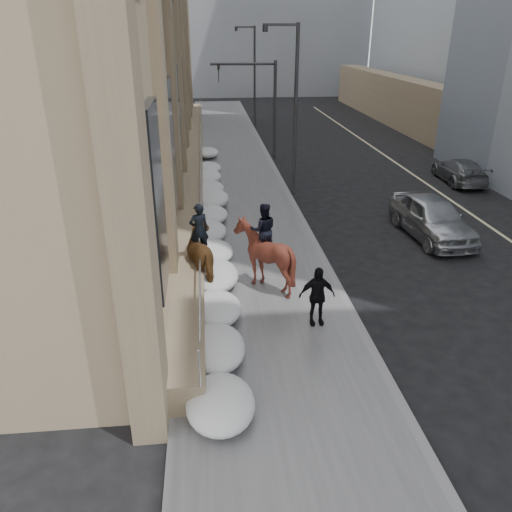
{
  "coord_description": "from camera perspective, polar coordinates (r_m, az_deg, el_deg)",
  "views": [
    {
      "loc": [
        -1.49,
        -10.42,
        7.69
      ],
      "look_at": [
        -0.16,
        2.7,
        1.7
      ],
      "focal_mm": 35.0,
      "sensor_mm": 36.0,
      "label": 1
    }
  ],
  "objects": [
    {
      "name": "snow_bank",
      "position": [
        19.88,
        -5.21,
        3.04
      ],
      "size": [
        1.7,
        18.1,
        0.76
      ],
      "color": "white",
      "rests_on": "sidewalk"
    },
    {
      "name": "mounted_horse_right",
      "position": [
        15.71,
        0.89,
        0.42
      ],
      "size": [
        1.78,
        2.0,
        2.75
      ],
      "rotation": [
        0.0,
        0.0,
        3.15
      ],
      "color": "#4B1E15",
      "rests_on": "sidewalk"
    },
    {
      "name": "limestone_building",
      "position": [
        30.64,
        -14.33,
        26.04
      ],
      "size": [
        6.1,
        44.0,
        18.0
      ],
      "color": "#9C8766",
      "rests_on": "ground"
    },
    {
      "name": "ground",
      "position": [
        13.03,
        1.93,
        -11.74
      ],
      "size": [
        140.0,
        140.0,
        0.0
      ],
      "primitive_type": "plane",
      "color": "black",
      "rests_on": "ground"
    },
    {
      "name": "mounted_horse_left",
      "position": [
        16.06,
        -5.78,
        0.36
      ],
      "size": [
        1.77,
        2.54,
        2.65
      ],
      "rotation": [
        0.0,
        0.0,
        3.48
      ],
      "color": "#553519",
      "rests_on": "sidewalk"
    },
    {
      "name": "lane_line",
      "position": [
        24.89,
        23.43,
        4.39
      ],
      "size": [
        0.15,
        70.0,
        0.01
      ],
      "primitive_type": "cube",
      "color": "#BFB78C",
      "rests_on": "ground"
    },
    {
      "name": "pedestrian",
      "position": [
        13.92,
        6.97,
        -4.55
      ],
      "size": [
        1.02,
        0.44,
        1.73
      ],
      "primitive_type": "imported",
      "rotation": [
        0.0,
        0.0,
        0.02
      ],
      "color": "black",
      "rests_on": "sidewalk"
    },
    {
      "name": "bg_building_far",
      "position": [
        82.57,
        -9.91,
        25.71
      ],
      "size": [
        24.0,
        12.0,
        20.0
      ],
      "primitive_type": "cube",
      "color": "gray",
      "rests_on": "ground"
    },
    {
      "name": "streetlight_mid",
      "position": [
        24.98,
        4.19,
        17.22
      ],
      "size": [
        1.71,
        0.24,
        8.0
      ],
      "color": "#2D2D30",
      "rests_on": "ground"
    },
    {
      "name": "traffic_signal",
      "position": [
        32.82,
        0.5,
        17.98
      ],
      "size": [
        4.1,
        0.22,
        6.0
      ],
      "color": "#2D2D30",
      "rests_on": "ground"
    },
    {
      "name": "car_silver",
      "position": [
        21.26,
        19.47,
        4.18
      ],
      "size": [
        2.25,
        4.99,
        1.66
      ],
      "primitive_type": "imported",
      "rotation": [
        0.0,
        0.0,
        0.06
      ],
      "color": "#A8ABB0",
      "rests_on": "ground"
    },
    {
      "name": "streetlight_far",
      "position": [
        44.73,
        -0.37,
        20.44
      ],
      "size": [
        1.71,
        0.24,
        8.0
      ],
      "color": "#2D2D30",
      "rests_on": "ground"
    },
    {
      "name": "sidewalk",
      "position": [
        21.85,
        -1.52,
        3.98
      ],
      "size": [
        5.0,
        80.0,
        0.12
      ],
      "primitive_type": "cube",
      "color": "#535355",
      "rests_on": "ground"
    },
    {
      "name": "curb",
      "position": [
        22.18,
        5.26,
        4.21
      ],
      "size": [
        0.24,
        80.0,
        0.12
      ],
      "primitive_type": "cube",
      "color": "slate",
      "rests_on": "ground"
    },
    {
      "name": "car_grey",
      "position": [
        29.9,
        22.22,
        9.01
      ],
      "size": [
        2.14,
        4.58,
        1.29
      ],
      "primitive_type": "imported",
      "rotation": [
        0.0,
        0.0,
        3.07
      ],
      "color": "slate",
      "rests_on": "ground"
    }
  ]
}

